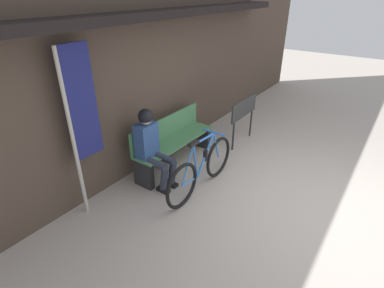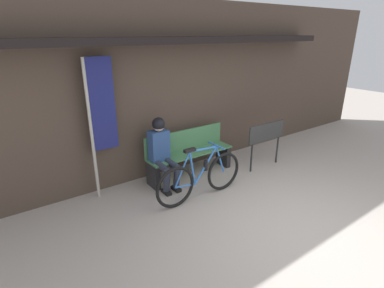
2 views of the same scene
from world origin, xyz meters
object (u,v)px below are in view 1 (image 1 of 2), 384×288
bicycle (202,169)px  person_seated (151,143)px  banner_pole (79,115)px  signboard (244,111)px  park_bench_near (173,143)px

bicycle → person_seated: person_seated is taller
bicycle → banner_pole: (-1.24, 1.03, 1.05)m
person_seated → signboard: (2.12, -0.51, -0.03)m
bicycle → person_seated: size_ratio=1.33×
person_seated → signboard: 2.18m
bicycle → signboard: 1.86m
banner_pole → signboard: banner_pole is taller
bicycle → signboard: bearing=7.2°
bicycle → signboard: signboard is taller
park_bench_near → person_seated: 0.74m
banner_pole → signboard: bearing=-14.8°
bicycle → person_seated: bearing=112.6°
banner_pole → signboard: 3.24m
park_bench_near → signboard: bearing=-22.9°
banner_pole → park_bench_near: bearing=-6.8°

